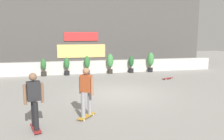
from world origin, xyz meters
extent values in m
plane|color=gray|center=(0.00, 0.00, 0.00)|extent=(48.00, 48.00, 0.00)
cube|color=beige|center=(0.00, 6.00, 0.45)|extent=(18.00, 0.40, 0.90)
cube|color=#4C4947|center=(0.00, 10.00, 3.25)|extent=(20.00, 2.00, 6.50)
cube|color=#F23333|center=(-0.88, 8.96, 2.60)|extent=(2.80, 0.08, 0.70)
cube|color=#F2CC72|center=(-0.88, 8.97, 1.40)|extent=(4.00, 0.06, 1.10)
cylinder|color=#2D2823|center=(-3.77, 5.55, 0.15)|extent=(0.36, 0.36, 0.30)
cylinder|color=brown|center=(-3.77, 5.55, 0.38)|extent=(0.06, 0.06, 0.15)
ellipsoid|color=#2D6B33|center=(-3.77, 5.55, 0.82)|extent=(0.36, 0.36, 0.73)
cylinder|color=black|center=(-2.24, 5.55, 0.15)|extent=(0.36, 0.36, 0.30)
cylinder|color=brown|center=(-2.24, 5.55, 0.38)|extent=(0.06, 0.06, 0.15)
ellipsoid|color=#2D6B33|center=(-2.24, 5.55, 0.84)|extent=(0.38, 0.38, 0.78)
cylinder|color=#2D2823|center=(-0.85, 5.55, 0.15)|extent=(0.36, 0.36, 0.30)
cylinder|color=brown|center=(-0.85, 5.55, 0.38)|extent=(0.06, 0.06, 0.15)
ellipsoid|color=#2D6B33|center=(-0.85, 5.55, 0.87)|extent=(0.41, 0.41, 0.84)
cylinder|color=#2D2823|center=(0.80, 5.55, 0.15)|extent=(0.36, 0.36, 0.30)
cylinder|color=brown|center=(0.80, 5.55, 0.38)|extent=(0.06, 0.06, 0.15)
ellipsoid|color=#428C47|center=(0.80, 5.55, 0.93)|extent=(0.47, 0.47, 0.96)
cylinder|color=black|center=(2.37, 5.55, 0.15)|extent=(0.36, 0.36, 0.30)
cylinder|color=brown|center=(2.37, 5.55, 0.38)|extent=(0.06, 0.06, 0.15)
ellipsoid|color=#235B2D|center=(2.37, 5.55, 0.84)|extent=(0.38, 0.38, 0.77)
cylinder|color=black|center=(3.88, 5.55, 0.15)|extent=(0.36, 0.36, 0.30)
cylinder|color=brown|center=(3.88, 5.55, 0.38)|extent=(0.06, 0.06, 0.15)
ellipsoid|color=#428C47|center=(3.88, 5.55, 0.95)|extent=(0.49, 0.49, 1.00)
cube|color=#BF8C26|center=(-1.86, -2.77, 0.07)|extent=(0.69, 0.72, 0.02)
cylinder|color=silver|center=(-1.74, -2.52, 0.03)|extent=(0.06, 0.06, 0.06)
cylinder|color=silver|center=(-1.62, -2.63, 0.03)|extent=(0.06, 0.06, 0.06)
cylinder|color=silver|center=(-2.09, -2.90, 0.03)|extent=(0.06, 0.06, 0.06)
cylinder|color=silver|center=(-1.98, -3.01, 0.03)|extent=(0.06, 0.06, 0.06)
cylinder|color=gray|center=(-1.73, -2.64, 0.49)|extent=(0.14, 0.14, 0.82)
cylinder|color=gray|center=(-1.98, -2.90, 0.49)|extent=(0.14, 0.14, 0.82)
cube|color=#B24C26|center=(-1.86, -2.77, 1.18)|extent=(0.40, 0.39, 0.56)
sphere|color=#9E7051|center=(-1.86, -2.77, 1.59)|extent=(0.22, 0.22, 0.22)
cylinder|color=#9E7051|center=(-2.03, -2.61, 1.10)|extent=(0.09, 0.09, 0.58)
cylinder|color=#9E7051|center=(-1.69, -2.93, 1.10)|extent=(0.09, 0.09, 0.58)
cube|color=maroon|center=(-3.42, -3.43, 0.07)|extent=(0.40, 0.82, 0.02)
cylinder|color=silver|center=(-3.28, -3.66, 0.03)|extent=(0.04, 0.06, 0.06)
cylinder|color=silver|center=(-3.43, -3.70, 0.03)|extent=(0.04, 0.06, 0.06)
cylinder|color=silver|center=(-3.41, -3.16, 0.03)|extent=(0.04, 0.06, 0.06)
cylinder|color=silver|center=(-3.57, -3.20, 0.03)|extent=(0.04, 0.06, 0.06)
cylinder|color=black|center=(-3.38, -3.60, 0.49)|extent=(0.14, 0.14, 0.82)
cylinder|color=black|center=(-3.47, -3.25, 0.49)|extent=(0.14, 0.14, 0.82)
cube|color=#262628|center=(-3.42, -3.43, 1.18)|extent=(0.40, 0.29, 0.56)
sphere|color=brown|center=(-3.42, -3.43, 1.59)|extent=(0.22, 0.22, 0.22)
cylinder|color=brown|center=(-3.20, -3.36, 1.10)|extent=(0.09, 0.09, 0.58)
cylinder|color=brown|center=(-3.65, -3.49, 1.10)|extent=(0.09, 0.09, 0.58)
cube|color=black|center=(-4.26, 2.10, 0.07)|extent=(0.73, 0.68, 0.02)
cylinder|color=silver|center=(-4.51, 2.21, 0.03)|extent=(0.06, 0.06, 0.06)
cylinder|color=silver|center=(-4.41, 2.33, 0.03)|extent=(0.06, 0.06, 0.06)
cylinder|color=silver|center=(-4.12, 1.86, 0.03)|extent=(0.06, 0.06, 0.06)
cylinder|color=silver|center=(-4.02, 1.98, 0.03)|extent=(0.06, 0.06, 0.06)
cube|color=maroon|center=(3.85, 2.68, 0.07)|extent=(0.82, 0.47, 0.02)
cylinder|color=silver|center=(3.64, 2.51, 0.03)|extent=(0.06, 0.05, 0.06)
cylinder|color=silver|center=(3.58, 2.66, 0.03)|extent=(0.06, 0.05, 0.06)
cylinder|color=silver|center=(4.12, 2.69, 0.03)|extent=(0.06, 0.05, 0.06)
cylinder|color=silver|center=(4.07, 2.84, 0.03)|extent=(0.06, 0.05, 0.06)
camera|label=1|loc=(-2.66, -9.95, 2.75)|focal=36.04mm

